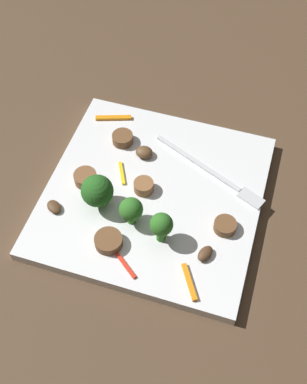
{
  "coord_description": "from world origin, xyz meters",
  "views": [
    {
      "loc": [
        0.11,
        -0.35,
        0.55
      ],
      "look_at": [
        0.0,
        0.0,
        0.02
      ],
      "focal_mm": 45.27,
      "sensor_mm": 36.0,
      "label": 1
    }
  ],
  "objects_px": {
    "sausage_slice_1": "(85,178)",
    "pepper_strip_3": "(189,282)",
    "sausage_slice_4": "(143,189)",
    "pepper_strip_2": "(122,173)",
    "sausage_slice_3": "(108,241)",
    "broccoli_floret_1": "(97,191)",
    "broccoli_floret_0": "(161,226)",
    "sausage_slice_2": "(225,226)",
    "mushroom_1": "(144,152)",
    "mushroom_2": "(205,254)",
    "pepper_strip_0": "(125,265)",
    "plate": "(154,195)",
    "mushroom_0": "(54,207)",
    "pepper_strip_1": "(114,118)",
    "broccoli_floret_2": "(131,210)",
    "sausage_slice_0": "(123,138)",
    "fork": "(216,175)"
  },
  "relations": [
    {
      "from": "sausage_slice_3",
      "to": "sausage_slice_4",
      "type": "height_order",
      "value": "sausage_slice_4"
    },
    {
      "from": "plate",
      "to": "fork",
      "type": "xyz_separation_m",
      "value": [
        0.07,
        0.05,
        0.01
      ]
    },
    {
      "from": "sausage_slice_1",
      "to": "pepper_strip_3",
      "type": "relative_size",
      "value": 0.65
    },
    {
      "from": "pepper_strip_1",
      "to": "mushroom_0",
      "type": "bearing_deg",
      "value": -96.22
    },
    {
      "from": "sausage_slice_0",
      "to": "sausage_slice_4",
      "type": "distance_m",
      "value": 0.09
    },
    {
      "from": "sausage_slice_3",
      "to": "pepper_strip_1",
      "type": "distance_m",
      "value": 0.21
    },
    {
      "from": "sausage_slice_4",
      "to": "mushroom_1",
      "type": "xyz_separation_m",
      "value": [
        -0.02,
        0.06,
        -0.0
      ]
    },
    {
      "from": "broccoli_floret_1",
      "to": "pepper_strip_1",
      "type": "xyz_separation_m",
      "value": [
        -0.03,
        0.15,
        -0.03
      ]
    },
    {
      "from": "sausage_slice_3",
      "to": "sausage_slice_4",
      "type": "relative_size",
      "value": 1.31
    },
    {
      "from": "sausage_slice_4",
      "to": "mushroom_0",
      "type": "distance_m",
      "value": 0.12
    },
    {
      "from": "mushroom_1",
      "to": "fork",
      "type": "bearing_deg",
      "value": -2.8
    },
    {
      "from": "sausage_slice_0",
      "to": "pepper_strip_2",
      "type": "height_order",
      "value": "sausage_slice_0"
    },
    {
      "from": "sausage_slice_1",
      "to": "broccoli_floret_2",
      "type": "bearing_deg",
      "value": -27.16
    },
    {
      "from": "fork",
      "to": "pepper_strip_3",
      "type": "xyz_separation_m",
      "value": [
        0.01,
        -0.16,
        0.0
      ]
    },
    {
      "from": "fork",
      "to": "mushroom_2",
      "type": "bearing_deg",
      "value": -59.08
    },
    {
      "from": "sausage_slice_4",
      "to": "pepper_strip_0",
      "type": "xyz_separation_m",
      "value": [
        0.01,
        -0.11,
        -0.01
      ]
    },
    {
      "from": "mushroom_1",
      "to": "pepper_strip_0",
      "type": "xyz_separation_m",
      "value": [
        0.03,
        -0.17,
        -0.01
      ]
    },
    {
      "from": "plate",
      "to": "pepper_strip_3",
      "type": "bearing_deg",
      "value": -54.8
    },
    {
      "from": "plate",
      "to": "mushroom_0",
      "type": "distance_m",
      "value": 0.13
    },
    {
      "from": "broccoli_floret_1",
      "to": "sausage_slice_2",
      "type": "height_order",
      "value": "broccoli_floret_1"
    },
    {
      "from": "sausage_slice_2",
      "to": "pepper_strip_1",
      "type": "height_order",
      "value": "sausage_slice_2"
    },
    {
      "from": "broccoli_floret_1",
      "to": "sausage_slice_1",
      "type": "xyz_separation_m",
      "value": [
        -0.03,
        0.03,
        -0.02
      ]
    },
    {
      "from": "pepper_strip_1",
      "to": "pepper_strip_3",
      "type": "xyz_separation_m",
      "value": [
        0.18,
        -0.22,
        0.0
      ]
    },
    {
      "from": "broccoli_floret_0",
      "to": "mushroom_1",
      "type": "distance_m",
      "value": 0.14
    },
    {
      "from": "plate",
      "to": "mushroom_0",
      "type": "relative_size",
      "value": 12.25
    },
    {
      "from": "sausage_slice_4",
      "to": "fork",
      "type": "bearing_deg",
      "value": 32.82
    },
    {
      "from": "pepper_strip_3",
      "to": "pepper_strip_1",
      "type": "bearing_deg",
      "value": 128.4
    },
    {
      "from": "sausage_slice_4",
      "to": "pepper_strip_2",
      "type": "relative_size",
      "value": 0.7
    },
    {
      "from": "sausage_slice_3",
      "to": "pepper_strip_0",
      "type": "distance_m",
      "value": 0.04
    },
    {
      "from": "plate",
      "to": "sausage_slice_3",
      "type": "height_order",
      "value": "sausage_slice_3"
    },
    {
      "from": "sausage_slice_1",
      "to": "pepper_strip_3",
      "type": "distance_m",
      "value": 0.2
    },
    {
      "from": "mushroom_0",
      "to": "pepper_strip_2",
      "type": "xyz_separation_m",
      "value": [
        0.07,
        0.08,
        -0.0
      ]
    },
    {
      "from": "fork",
      "to": "pepper_strip_1",
      "type": "xyz_separation_m",
      "value": [
        -0.17,
        0.06,
        0.0
      ]
    },
    {
      "from": "broccoli_floret_0",
      "to": "pepper_strip_0",
      "type": "distance_m",
      "value": 0.06
    },
    {
      "from": "broccoli_floret_2",
      "to": "pepper_strip_3",
      "type": "height_order",
      "value": "broccoli_floret_2"
    },
    {
      "from": "broccoli_floret_0",
      "to": "sausage_slice_2",
      "type": "relative_size",
      "value": 1.66
    },
    {
      "from": "sausage_slice_0",
      "to": "pepper_strip_0",
      "type": "height_order",
      "value": "sausage_slice_0"
    },
    {
      "from": "sausage_slice_3",
      "to": "pepper_strip_0",
      "type": "bearing_deg",
      "value": -37.22
    },
    {
      "from": "broccoli_floret_0",
      "to": "sausage_slice_4",
      "type": "bearing_deg",
      "value": 125.99
    },
    {
      "from": "mushroom_2",
      "to": "pepper_strip_1",
      "type": "distance_m",
      "value": 0.26
    },
    {
      "from": "sausage_slice_1",
      "to": "mushroom_0",
      "type": "xyz_separation_m",
      "value": [
        -0.02,
        -0.05,
        -0.0
      ]
    },
    {
      "from": "plate",
      "to": "pepper_strip_3",
      "type": "height_order",
      "value": "pepper_strip_3"
    },
    {
      "from": "sausage_slice_2",
      "to": "pepper_strip_2",
      "type": "relative_size",
      "value": 0.76
    },
    {
      "from": "mushroom_1",
      "to": "mushroom_2",
      "type": "height_order",
      "value": "mushroom_1"
    },
    {
      "from": "sausage_slice_0",
      "to": "pepper_strip_2",
      "type": "bearing_deg",
      "value": -71.86
    },
    {
      "from": "mushroom_1",
      "to": "broccoli_floret_1",
      "type": "bearing_deg",
      "value": -107.56
    },
    {
      "from": "broccoli_floret_0",
      "to": "mushroom_1",
      "type": "bearing_deg",
      "value": 116.86
    },
    {
      "from": "sausage_slice_2",
      "to": "broccoli_floret_2",
      "type": "bearing_deg",
      "value": -168.16
    },
    {
      "from": "pepper_strip_0",
      "to": "mushroom_2",
      "type": "bearing_deg",
      "value": 25.45
    },
    {
      "from": "mushroom_0",
      "to": "pepper_strip_3",
      "type": "height_order",
      "value": "mushroom_0"
    }
  ]
}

